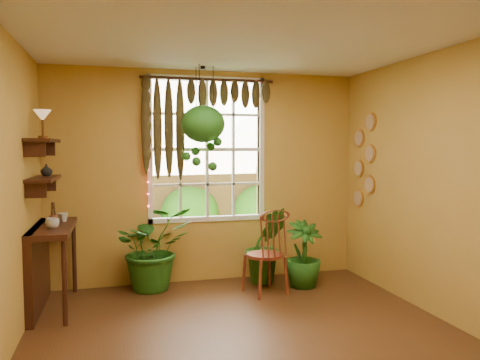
{
  "coord_description": "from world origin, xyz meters",
  "views": [
    {
      "loc": [
        -1.14,
        -3.67,
        1.73
      ],
      "look_at": [
        0.14,
        1.15,
        1.38
      ],
      "focal_mm": 35.0,
      "sensor_mm": 36.0,
      "label": 1
    }
  ],
  "objects_px": {
    "hanging_basket": "(203,129)",
    "windsor_chair": "(266,265)",
    "counter_ledge": "(43,258)",
    "potted_plant_mid": "(266,245)",
    "potted_plant_left": "(153,248)"
  },
  "relations": [
    {
      "from": "hanging_basket",
      "to": "windsor_chair",
      "type": "bearing_deg",
      "value": -31.76
    },
    {
      "from": "counter_ledge",
      "to": "windsor_chair",
      "type": "bearing_deg",
      "value": -2.32
    },
    {
      "from": "counter_ledge",
      "to": "potted_plant_mid",
      "type": "xyz_separation_m",
      "value": [
        2.61,
        0.33,
        -0.07
      ]
    },
    {
      "from": "hanging_basket",
      "to": "potted_plant_left",
      "type": "bearing_deg",
      "value": 169.85
    },
    {
      "from": "potted_plant_left",
      "to": "potted_plant_mid",
      "type": "height_order",
      "value": "potted_plant_left"
    },
    {
      "from": "potted_plant_mid",
      "to": "hanging_basket",
      "type": "height_order",
      "value": "hanging_basket"
    },
    {
      "from": "potted_plant_left",
      "to": "hanging_basket",
      "type": "xyz_separation_m",
      "value": [
        0.6,
        -0.11,
        1.44
      ]
    },
    {
      "from": "hanging_basket",
      "to": "counter_ledge",
      "type": "bearing_deg",
      "value": -169.99
    },
    {
      "from": "counter_ledge",
      "to": "windsor_chair",
      "type": "distance_m",
      "value": 2.48
    },
    {
      "from": "windsor_chair",
      "to": "hanging_basket",
      "type": "distance_m",
      "value": 1.8
    },
    {
      "from": "counter_ledge",
      "to": "hanging_basket",
      "type": "xyz_separation_m",
      "value": [
        1.79,
        0.32,
        1.4
      ]
    },
    {
      "from": "windsor_chair",
      "to": "potted_plant_left",
      "type": "xyz_separation_m",
      "value": [
        -1.28,
        0.52,
        0.18
      ]
    },
    {
      "from": "potted_plant_mid",
      "to": "counter_ledge",
      "type": "bearing_deg",
      "value": -172.83
    },
    {
      "from": "potted_plant_mid",
      "to": "potted_plant_left",
      "type": "bearing_deg",
      "value": 176.11
    },
    {
      "from": "counter_ledge",
      "to": "potted_plant_mid",
      "type": "distance_m",
      "value": 2.63
    }
  ]
}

